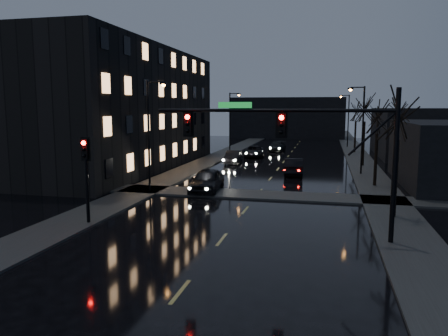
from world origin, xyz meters
The scene contains 22 objects.
ground centered at (0.00, 0.00, 0.00)m, with size 160.00×160.00×0.00m, color black.
sidewalk_left centered at (-8.50, 35.00, 0.06)m, with size 3.00×140.00×0.12m, color #2D2D2B.
sidewalk_right centered at (8.50, 35.00, 0.06)m, with size 3.00×140.00×0.12m, color #2D2D2B.
sidewalk_cross centered at (0.00, 18.50, 0.06)m, with size 40.00×3.00×0.12m, color #2D2D2B.
apartment_block centered at (-16.50, 30.00, 6.00)m, with size 12.00×30.00×12.00m, color black.
commercial_right_far centered at (17.00, 48.00, 3.00)m, with size 12.00×18.00×6.00m, color black.
far_block centered at (-3.00, 78.00, 4.00)m, with size 22.00×10.00×8.00m, color black.
signal_mast centered at (3.85, 9.00, 4.87)m, with size 11.11×0.41×7.00m.
signal_pole_left centered at (-7.50, 8.99, 3.01)m, with size 0.35×0.41×4.53m.
tree_near centered at (8.40, 14.00, 6.22)m, with size 3.52×3.52×8.08m.
tree_mid_a centered at (8.40, 24.00, 5.83)m, with size 3.30×3.30×7.58m.
tree_mid_b centered at (8.40, 36.00, 6.61)m, with size 3.74×3.74×8.59m.
tree_far centered at (8.40, 50.00, 6.06)m, with size 3.43×3.43×7.88m.
streetlight_l_near centered at (-7.58, 18.00, 4.77)m, with size 1.53×0.28×8.00m.
streetlight_l_far centered at (-7.58, 45.00, 4.77)m, with size 1.53×0.28×8.00m.
streetlight_r_mid centered at (7.58, 30.00, 4.77)m, with size 1.53×0.28×8.00m.
streetlight_r_far centered at (7.58, 58.00, 4.77)m, with size 1.53×0.28×8.00m.
oncoming_car_a centered at (-3.77, 19.02, 0.84)m, with size 1.98×4.93×1.68m, color black.
oncoming_car_b centered at (-5.19, 35.00, 0.71)m, with size 1.51×4.32×1.42m, color black.
oncoming_car_c centered at (-4.07, 42.24, 0.68)m, with size 2.26×4.90×1.36m, color black.
oncoming_car_d centered at (-2.11, 49.59, 0.69)m, with size 1.92×4.72×1.37m, color black.
lead_car centered at (1.80, 28.71, 0.77)m, with size 1.62×4.65×1.53m, color black.
Camera 1 is at (4.62, -11.24, 6.16)m, focal length 35.00 mm.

